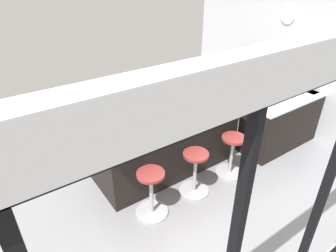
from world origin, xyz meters
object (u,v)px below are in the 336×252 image
stool_near_camera (151,195)px  water_bottle (142,108)px  kitchen_island (164,141)px  apple_green (185,101)px  oven_range (234,89)px  stool_middle (195,174)px  fruit_bowl (197,99)px  cutting_board (180,106)px  stool_by_window (231,157)px

stool_near_camera → water_bottle: bearing=-115.9°
kitchen_island → apple_green: size_ratio=31.95×
oven_range → stool_middle: oven_range is taller
stool_near_camera → water_bottle: 1.28m
water_bottle → fruit_bowl: water_bottle is taller
cutting_board → apple_green: (-0.10, -0.01, 0.05)m
water_bottle → fruit_bowl: size_ratio=1.49×
oven_range → stool_near_camera: bearing=27.4°
stool_by_window → cutting_board: 1.14m
apple_green → fruit_bowl: (-0.23, 0.01, -0.02)m
stool_by_window → apple_green: bearing=-74.6°
stool_near_camera → cutting_board: 1.56m
stool_by_window → water_bottle: 1.57m
kitchen_island → cutting_board: size_ratio=6.44×
stool_middle → fruit_bowl: size_ratio=3.26×
stool_by_window → apple_green: apple_green is taller
stool_middle → fruit_bowl: bearing=-129.6°
stool_near_camera → cutting_board: cutting_board is taller
stool_middle → cutting_board: (-0.39, -0.88, 0.63)m
kitchen_island → fruit_bowl: fruit_bowl is taller
stool_near_camera → cutting_board: (-1.12, -0.88, 0.63)m
kitchen_island → apple_green: (-0.49, -0.12, 0.52)m
fruit_bowl → stool_near_camera: bearing=31.0°
kitchen_island → stool_near_camera: 1.07m
stool_by_window → water_bottle: water_bottle is taller
stool_middle → fruit_bowl: (-0.72, -0.88, 0.66)m
cutting_board → fruit_bowl: (-0.34, 0.00, 0.03)m
stool_near_camera → fruit_bowl: bearing=-149.0°
oven_range → fruit_bowl: fruit_bowl is taller
kitchen_island → water_bottle: size_ratio=7.42×
stool_middle → fruit_bowl: fruit_bowl is taller
cutting_board → fruit_bowl: size_ratio=1.71×
kitchen_island → fruit_bowl: bearing=-171.4°
stool_near_camera → apple_green: size_ratio=9.46×
stool_by_window → water_bottle: bearing=-42.9°
kitchen_island → stool_middle: bearing=90.0°
apple_green → water_bottle: water_bottle is taller
stool_middle → cutting_board: bearing=-113.8°
stool_by_window → stool_middle: (0.73, 0.00, 0.00)m
stool_middle → water_bottle: size_ratio=2.20×
oven_range → stool_near_camera: 3.69m
apple_green → stool_near_camera: bearing=35.8°
kitchen_island → stool_near_camera: (0.73, 0.77, -0.15)m
stool_by_window → cutting_board: (0.35, -0.88, 0.63)m
stool_middle → apple_green: size_ratio=9.46×
fruit_bowl → stool_by_window: bearing=90.6°
stool_middle → kitchen_island: bearing=-90.0°
stool_middle → apple_green: apple_green is taller
stool_by_window → fruit_bowl: bearing=-89.4°
cutting_board → apple_green: bearing=-176.8°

